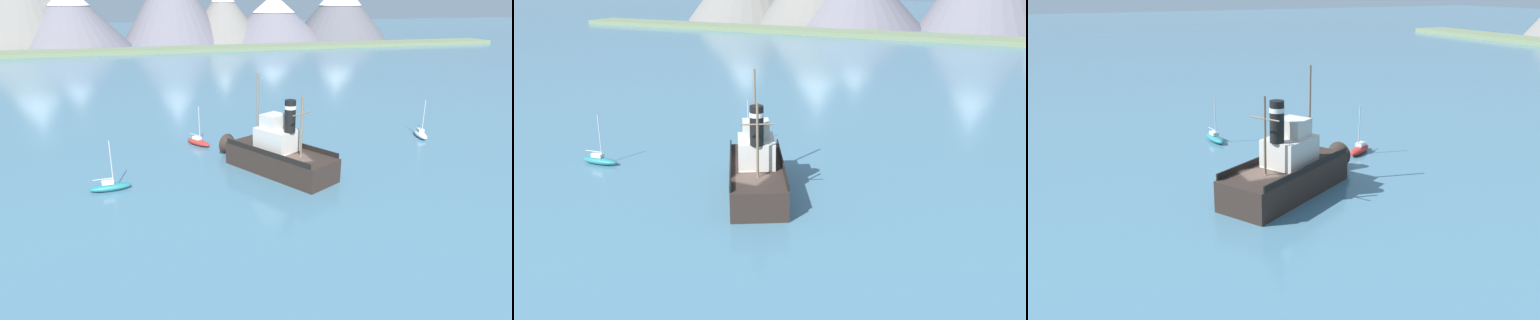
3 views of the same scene
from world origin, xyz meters
TOP-DOWN VIEW (x-y plane):
  - ground_plane at (0.00, 0.00)m, footprint 600.00×600.00m
  - old_tugboat at (-1.06, 3.24)m, footprint 9.96×14.22m
  - sailboat_teal at (-17.63, 2.38)m, footprint 3.89×1.48m
  - sailboat_red at (-7.56, 14.04)m, footprint 3.04×3.77m

SIDE VIEW (x-z plane):
  - ground_plane at x=0.00m, z-range 0.00..0.00m
  - sailboat_teal at x=-17.63m, z-range -2.02..2.88m
  - sailboat_red at x=-7.56m, z-range -2.02..2.88m
  - old_tugboat at x=-1.06m, z-range -3.12..6.78m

